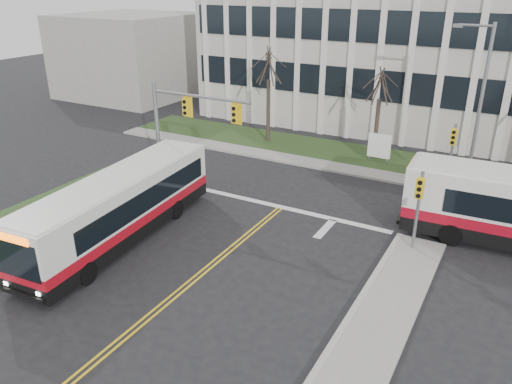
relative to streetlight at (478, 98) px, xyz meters
The scene contains 14 objects.
ground 18.81m from the streetlight, 116.37° to the right, with size 120.00×120.00×0.00m, color black.
sidewalk_cross 6.04m from the streetlight, 161.74° to the right, with size 44.00×1.60×0.14m, color #9E9B93.
building_lawn 6.23m from the streetlight, 149.29° to the left, with size 44.00×5.00×0.12m, color #2D451D.
office_building 14.15m from the streetlight, 102.38° to the left, with size 40.00×16.00×12.00m, color beige.
building_annex 35.43m from the streetlight, 163.93° to the left, with size 12.00×12.00×8.00m, color #9E9B93.
mast_arm_signal 16.39m from the streetlight, 146.49° to the right, with size 6.11×0.38×6.20m.
signal_pole_near 9.72m from the streetlight, 95.10° to the right, with size 0.34×0.39×3.80m.
signal_pole_far 2.93m from the streetlight, 136.05° to the right, with size 0.34×0.39×3.80m.
streetlight is the anchor object (origin of this frame).
directory_sign 6.96m from the streetlight, 166.77° to the left, with size 1.50×0.12×2.00m.
tree_left 14.15m from the streetlight, behind, with size 1.80×1.80×7.70m.
tree_mid 6.36m from the streetlight, 161.65° to the left, with size 1.80×1.80×6.82m.
bus_main 20.01m from the streetlight, 131.49° to the right, with size 2.50×11.52×3.07m, color silver, non-canonical shape.
newspaper_box_blue 23.67m from the streetlight, 138.86° to the right, with size 0.50×0.45×0.95m, color navy.
Camera 1 is at (10.61, -13.61, 11.33)m, focal length 35.00 mm.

